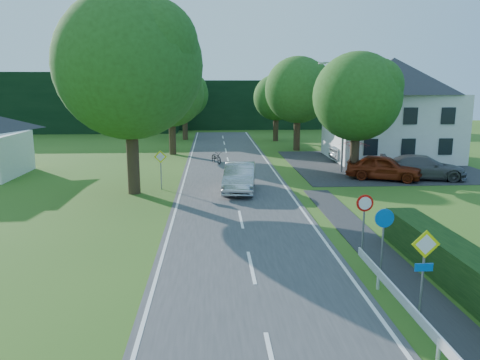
{
  "coord_description": "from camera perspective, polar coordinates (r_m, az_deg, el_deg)",
  "views": [
    {
      "loc": [
        -1.33,
        -3.52,
        6.34
      ],
      "look_at": [
        0.02,
        18.96,
        1.76
      ],
      "focal_mm": 35.0,
      "sensor_mm": 36.0,
      "label": 1
    }
  ],
  "objects": [
    {
      "name": "road",
      "position": [
        24.39,
        -0.18,
        -3.52
      ],
      "size": [
        7.0,
        80.0,
        0.04
      ],
      "primitive_type": "cube",
      "color": "#3A3A3C",
      "rests_on": "ground"
    },
    {
      "name": "parking_pad",
      "position": [
        39.39,
        16.41,
        1.79
      ],
      "size": [
        14.0,
        16.0,
        0.04
      ],
      "primitive_type": "cube",
      "color": "#262628",
      "rests_on": "ground"
    },
    {
      "name": "line_edge_left",
      "position": [
        24.43,
        -7.83,
        -3.55
      ],
      "size": [
        0.12,
        80.0,
        0.01
      ],
      "primitive_type": "cube",
      "color": "white",
      "rests_on": "road"
    },
    {
      "name": "line_edge_right",
      "position": [
        24.78,
        7.35,
        -3.32
      ],
      "size": [
        0.12,
        80.0,
        0.01
      ],
      "primitive_type": "cube",
      "color": "white",
      "rests_on": "road"
    },
    {
      "name": "line_centre",
      "position": [
        24.39,
        -0.18,
        -3.46
      ],
      "size": [
        0.12,
        80.0,
        0.01
      ],
      "primitive_type": null,
      "color": "white",
      "rests_on": "road"
    },
    {
      "name": "tree_main",
      "position": [
        27.92,
        -13.26,
        10.13
      ],
      "size": [
        9.4,
        9.4,
        11.64
      ],
      "primitive_type": null,
      "color": "#254B16",
      "rests_on": "ground"
    },
    {
      "name": "tree_left_far",
      "position": [
        43.72,
        -8.33,
        8.69
      ],
      "size": [
        7.0,
        7.0,
        8.58
      ],
      "primitive_type": null,
      "color": "#254B16",
      "rests_on": "ground"
    },
    {
      "name": "tree_right_far",
      "position": [
        46.31,
        7.03,
        9.19
      ],
      "size": [
        7.4,
        7.4,
        9.09
      ],
      "primitive_type": null,
      "color": "#254B16",
      "rests_on": "ground"
    },
    {
      "name": "tree_left_back",
      "position": [
        55.66,
        -6.77,
        9.05
      ],
      "size": [
        6.6,
        6.6,
        8.07
      ],
      "primitive_type": null,
      "color": "#254B16",
      "rests_on": "ground"
    },
    {
      "name": "tree_right_back",
      "position": [
        54.08,
        4.42,
        8.75
      ],
      "size": [
        6.2,
        6.2,
        7.56
      ],
      "primitive_type": null,
      "color": "#254B16",
      "rests_on": "ground"
    },
    {
      "name": "tree_right_mid",
      "position": [
        33.08,
        13.99,
        7.61
      ],
      "size": [
        7.0,
        7.0,
        8.58
      ],
      "primitive_type": null,
      "color": "#254B16",
      "rests_on": "ground"
    },
    {
      "name": "treeline_left",
      "position": [
        70.78,
        -25.86,
        8.47
      ],
      "size": [
        44.0,
        6.0,
        8.0
      ],
      "primitive_type": "cube",
      "color": "black",
      "rests_on": "ground"
    },
    {
      "name": "treeline_right",
      "position": [
        70.2,
        4.27,
        9.15
      ],
      "size": [
        30.0,
        5.0,
        7.0
      ],
      "primitive_type": "cube",
      "color": "black",
      "rests_on": "ground"
    },
    {
      "name": "house_white",
      "position": [
        42.44,
        17.95,
        8.34
      ],
      "size": [
        10.6,
        8.4,
        8.6
      ],
      "color": "silver",
      "rests_on": "ground"
    },
    {
      "name": "streetlight",
      "position": [
        34.86,
        12.33,
        8.15
      ],
      "size": [
        2.03,
        0.18,
        8.0
      ],
      "color": "gray",
      "rests_on": "ground"
    },
    {
      "name": "sign_priority_right",
      "position": [
        13.59,
        21.56,
        -8.88
      ],
      "size": [
        0.78,
        0.09,
        2.59
      ],
      "color": "gray",
      "rests_on": "ground"
    },
    {
      "name": "sign_roundabout",
      "position": [
        16.24,
        17.1,
        -5.73
      ],
      "size": [
        0.64,
        0.08,
        2.37
      ],
      "color": "gray",
      "rests_on": "ground"
    },
    {
      "name": "sign_speed_limit",
      "position": [
        18.02,
        14.93,
        -3.6
      ],
      "size": [
        0.64,
        0.11,
        2.37
      ],
      "color": "gray",
      "rests_on": "ground"
    },
    {
      "name": "sign_priority_left",
      "position": [
        29.05,
        -9.65,
        2.18
      ],
      "size": [
        0.78,
        0.09,
        2.44
      ],
      "color": "gray",
      "rests_on": "ground"
    },
    {
      "name": "moving_car",
      "position": [
        28.22,
        -0.05,
        0.34
      ],
      "size": [
        2.35,
        5.28,
        1.68
      ],
      "primitive_type": "imported",
      "rotation": [
        0.0,
        0.0,
        -0.11
      ],
      "color": "#BABABF",
      "rests_on": "road"
    },
    {
      "name": "motorcycle",
      "position": [
        38.46,
        -2.9,
        2.79
      ],
      "size": [
        1.3,
        1.95,
        0.97
      ],
      "primitive_type": "imported",
      "rotation": [
        0.0,
        0.0,
        0.39
      ],
      "color": "black",
      "rests_on": "road"
    },
    {
      "name": "parked_car_red",
      "position": [
        33.08,
        17.11,
        1.47
      ],
      "size": [
        5.27,
        3.84,
        1.67
      ],
      "primitive_type": "imported",
      "rotation": [
        0.0,
        0.0,
        1.14
      ],
      "color": "maroon",
      "rests_on": "parking_pad"
    },
    {
      "name": "parked_car_silver_a",
      "position": [
        40.46,
        14.47,
        3.34
      ],
      "size": [
        5.04,
        1.96,
        1.64
      ],
      "primitive_type": "imported",
      "rotation": [
        0.0,
        0.0,
        1.62
      ],
      "color": "#A4A4A9",
      "rests_on": "parking_pad"
    },
    {
      "name": "parked_car_grey",
      "position": [
        34.24,
        21.42,
        1.47
      ],
      "size": [
        5.93,
        3.48,
        1.61
      ],
      "primitive_type": "imported",
      "rotation": [
        0.0,
        0.0,
        1.34
      ],
      "color": "#4E4D52",
      "rests_on": "parking_pad"
    },
    {
      "name": "parked_car_silver_b",
      "position": [
        41.92,
        22.2,
        2.9
      ],
      "size": [
        5.18,
        4.08,
        1.31
      ],
      "primitive_type": "imported",
      "rotation": [
        0.0,
        0.0,
        2.04
      ],
      "color": "#B6B7BE",
      "rests_on": "parking_pad"
    },
    {
      "name": "parasol",
      "position": [
        36.74,
        13.6,
        3.03
      ],
      "size": [
        2.68,
        2.72,
        2.19
      ],
      "primitive_type": "imported",
      "rotation": [
        0.0,
        0.0,
        0.13
      ],
      "color": "red",
      "rests_on": "parking_pad"
    }
  ]
}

